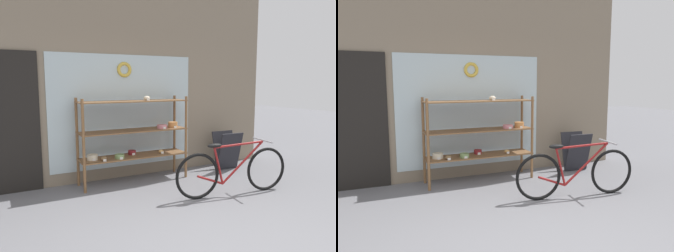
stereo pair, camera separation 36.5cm
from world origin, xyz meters
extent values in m
cube|color=gray|center=(0.00, 2.94, 2.00)|extent=(6.31, 0.08, 3.99)
cube|color=silver|center=(0.20, 2.89, 1.15)|extent=(2.53, 0.02, 1.90)
cube|color=black|center=(-1.58, 2.88, 1.05)|extent=(0.84, 0.03, 2.10)
torus|color=gold|center=(0.20, 2.87, 1.85)|extent=(0.26, 0.06, 0.26)
cylinder|color=brown|center=(-0.64, 2.37, 0.70)|extent=(0.04, 0.04, 1.41)
cylinder|color=brown|center=(1.11, 2.37, 0.70)|extent=(0.04, 0.04, 1.41)
cylinder|color=brown|center=(-0.64, 2.78, 0.70)|extent=(0.04, 0.04, 1.41)
cylinder|color=brown|center=(1.11, 2.78, 0.70)|extent=(0.04, 0.04, 1.41)
cube|color=brown|center=(0.23, 2.57, 0.43)|extent=(1.80, 0.45, 0.02)
cube|color=brown|center=(0.23, 2.57, 0.86)|extent=(1.80, 0.45, 0.02)
cube|color=brown|center=(0.23, 2.57, 1.34)|extent=(1.80, 0.45, 0.02)
cylinder|color=maroon|center=(0.23, 2.66, 0.47)|extent=(0.13, 0.13, 0.07)
cube|color=white|center=(0.23, 2.59, 0.46)|extent=(0.05, 0.00, 0.04)
cylinder|color=beige|center=(-0.46, 2.60, 0.48)|extent=(0.17, 0.17, 0.09)
cube|color=white|center=(-0.46, 2.50, 0.46)|extent=(0.05, 0.00, 0.04)
cylinder|color=pink|center=(0.73, 2.52, 0.90)|extent=(0.17, 0.17, 0.06)
cube|color=white|center=(0.73, 2.42, 0.88)|extent=(0.05, 0.00, 0.04)
ellipsoid|color=beige|center=(0.45, 2.54, 1.38)|extent=(0.11, 0.09, 0.07)
cube|color=white|center=(0.45, 2.48, 1.36)|extent=(0.05, 0.00, 0.04)
ellipsoid|color=tan|center=(0.71, 2.52, 0.47)|extent=(0.09, 0.08, 0.06)
cube|color=white|center=(0.71, 2.47, 0.46)|extent=(0.05, 0.00, 0.04)
cylinder|color=#7A995B|center=(-0.05, 2.48, 0.47)|extent=(0.15, 0.15, 0.07)
cube|color=white|center=(-0.05, 2.40, 0.46)|extent=(0.05, 0.00, 0.04)
cylinder|color=#C67F42|center=(0.95, 2.54, 0.91)|extent=(0.16, 0.16, 0.09)
cube|color=white|center=(0.95, 2.45, 0.88)|extent=(0.05, 0.00, 0.04)
ellipsoid|color=brown|center=(-0.32, 2.45, 0.47)|extent=(0.10, 0.08, 0.07)
cube|color=white|center=(-0.32, 2.39, 0.46)|extent=(0.05, 0.00, 0.04)
torus|color=black|center=(0.69, 1.36, 0.33)|extent=(0.66, 0.14, 0.66)
torus|color=black|center=(1.82, 1.19, 0.33)|extent=(0.66, 0.14, 0.66)
cylinder|color=maroon|center=(1.41, 1.25, 0.47)|extent=(0.68, 0.13, 0.61)
cylinder|color=maroon|center=(1.34, 1.26, 0.74)|extent=(0.80, 0.15, 0.07)
cylinder|color=maroon|center=(1.02, 1.31, 0.45)|extent=(0.18, 0.06, 0.55)
cylinder|color=maroon|center=(0.89, 1.33, 0.26)|extent=(0.41, 0.09, 0.18)
ellipsoid|color=black|center=(0.94, 1.32, 0.75)|extent=(0.23, 0.12, 0.06)
cylinder|color=#B2B2B7|center=(1.74, 1.21, 0.78)|extent=(0.09, 0.46, 0.02)
cube|color=#232328|center=(2.08, 2.37, 0.36)|extent=(0.47, 0.22, 0.70)
cube|color=#232328|center=(2.09, 2.55, 0.36)|extent=(0.47, 0.22, 0.70)
camera|label=1|loc=(-1.79, -2.37, 1.65)|focal=35.00mm
camera|label=2|loc=(-1.46, -2.52, 1.65)|focal=35.00mm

